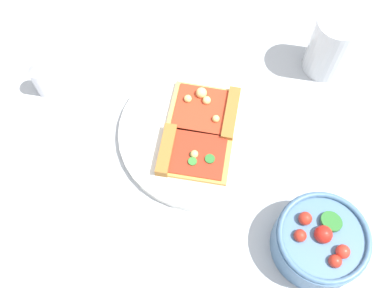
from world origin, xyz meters
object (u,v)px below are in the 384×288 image
Objects in this scene: salad_bowl at (320,241)px; pepper_shaker at (40,79)px; pizza_slice_near at (188,154)px; plate at (200,132)px; soda_glass at (331,46)px; pizza_slice_far at (209,110)px; paper_napkin at (74,254)px.

salad_bowl is 1.88× the size of pepper_shaker.
pepper_shaker is at bearing 58.03° from pizza_slice_near.
plate is 2.09× the size of pizza_slice_near.
salad_bowl is (-0.20, -0.16, 0.03)m from plate.
soda_glass reaches higher than pepper_shaker.
pizza_slice_far reaches higher than pizza_slice_near.
plate is 1.79× the size of paper_napkin.
pepper_shaker is at bearing 11.84° from paper_napkin.
pizza_slice_near is 0.31m from soda_glass.
salad_bowl is at bearing -92.10° from paper_napkin.
plate is 0.29m from pepper_shaker.
salad_bowl reaches higher than plate.
paper_napkin is (-0.32, 0.44, -0.06)m from soda_glass.
salad_bowl reaches higher than pepper_shaker.
pizza_slice_far is at bearing -27.34° from pizza_slice_near.
soda_glass is (0.13, -0.24, 0.05)m from plate.
salad_bowl is at bearing -149.46° from pizza_slice_far.
pepper_shaker reaches higher than pizza_slice_near.
salad_bowl is 0.53m from pepper_shaker.
pizza_slice_near is 0.29m from pepper_shaker.
salad_bowl is (-0.24, -0.14, 0.01)m from pizza_slice_far.
plate reaches higher than paper_napkin.
salad_bowl is at bearing -131.27° from pizza_slice_near.
salad_bowl is (-0.16, -0.18, 0.01)m from pizza_slice_near.
pizza_slice_far is 0.32m from paper_napkin.
paper_napkin is (0.01, 0.36, -0.03)m from salad_bowl.
salad_bowl reaches higher than pizza_slice_far.
soda_glass is 0.78× the size of paper_napkin.
pepper_shaker is (-0.02, 0.50, -0.02)m from soda_glass.
pizza_slice_far is (0.08, -0.04, 0.00)m from pizza_slice_near.
soda_glass is 1.66× the size of pepper_shaker.
plate is at bearing -47.09° from paper_napkin.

